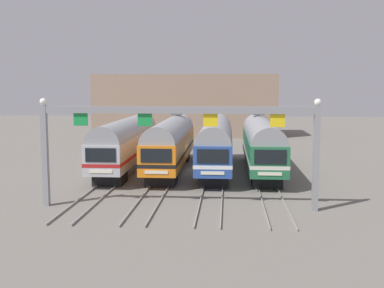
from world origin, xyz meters
TOP-DOWN VIEW (x-y plane):
  - ground_plane at (0.00, 0.00)m, footprint 160.00×160.00m
  - track_bed at (-0.00, 17.00)m, footprint 13.85×70.00m
  - commuter_train_stainless at (-6.17, -0.01)m, footprint 2.88×18.06m
  - commuter_train_orange at (-2.06, -0.00)m, footprint 2.88×18.06m
  - commuter_train_blue at (2.06, -0.01)m, footprint 2.88×18.06m
  - commuter_train_green at (6.17, -0.00)m, footprint 2.88×18.06m
  - catenary_gantry at (0.00, -13.50)m, footprint 17.58×0.44m
  - maintenance_building at (-3.55, 32.89)m, footprint 28.09×10.00m

SIDE VIEW (x-z plane):
  - ground_plane at x=0.00m, z-range 0.00..0.00m
  - track_bed at x=0.00m, z-range 0.00..0.15m
  - commuter_train_stainless at x=-6.17m, z-range 0.30..5.07m
  - commuter_train_blue at x=2.06m, z-range 0.30..5.07m
  - commuter_train_orange at x=-2.06m, z-range 0.16..5.21m
  - commuter_train_green at x=6.17m, z-range 0.16..5.21m
  - maintenance_building at x=-3.55m, z-range 0.00..9.53m
  - catenary_gantry at x=0.00m, z-range 1.63..8.60m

